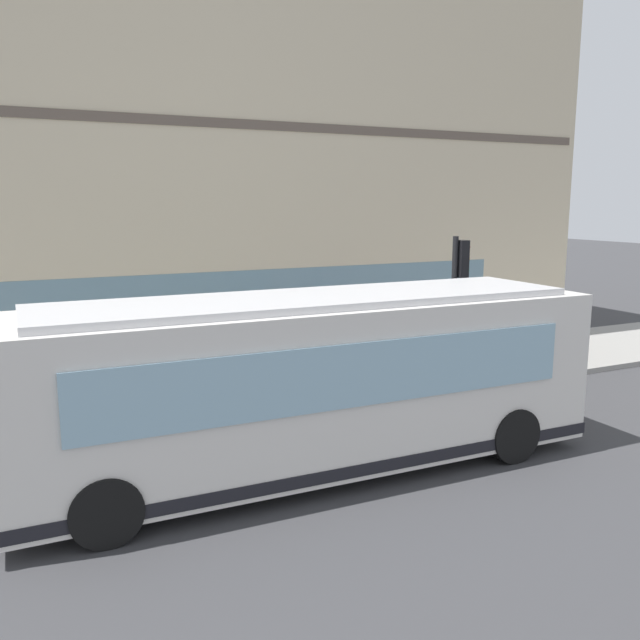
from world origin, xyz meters
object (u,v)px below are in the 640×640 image
object	(u,v)px
traffic_light_near_corner	(458,282)
fire_hydrant	(251,369)
city_bus_nearside	(313,384)
newspaper_vending_box	(327,352)
pedestrian_walking_along_curb	(468,336)
pedestrian_by_light_pole	(367,338)

from	to	relation	value
traffic_light_near_corner	fire_hydrant	world-z (taller)	traffic_light_near_corner
city_bus_nearside	fire_hydrant	size ratio (longest dim) A/B	13.62
fire_hydrant	newspaper_vending_box	distance (m)	2.38
city_bus_nearside	newspaper_vending_box	size ratio (longest dim) A/B	11.20
newspaper_vending_box	pedestrian_walking_along_curb	bearing A→B (deg)	-119.62
city_bus_nearside	pedestrian_by_light_pole	bearing A→B (deg)	-39.00
traffic_light_near_corner	city_bus_nearside	bearing A→B (deg)	119.76
traffic_light_near_corner	newspaper_vending_box	distance (m)	4.06
pedestrian_walking_along_curb	pedestrian_by_light_pole	distance (m)	2.79
fire_hydrant	city_bus_nearside	bearing A→B (deg)	171.46
pedestrian_by_light_pole	newspaper_vending_box	world-z (taller)	pedestrian_by_light_pole
newspaper_vending_box	traffic_light_near_corner	bearing A→B (deg)	-139.60
traffic_light_near_corner	pedestrian_by_light_pole	bearing A→B (deg)	48.91
fire_hydrant	pedestrian_walking_along_curb	distance (m)	5.80
pedestrian_walking_along_curb	pedestrian_by_light_pole	xyz separation A→B (m)	(0.68, 2.70, 0.06)
pedestrian_by_light_pole	newspaper_vending_box	distance (m)	1.41
traffic_light_near_corner	fire_hydrant	xyz separation A→B (m)	(2.19, 4.59, -2.18)
pedestrian_by_light_pole	newspaper_vending_box	size ratio (longest dim) A/B	1.94
city_bus_nearside	traffic_light_near_corner	distance (m)	6.30
pedestrian_by_light_pole	fire_hydrant	bearing A→B (deg)	76.18
traffic_light_near_corner	pedestrian_walking_along_curb	bearing A→B (deg)	-51.82
city_bus_nearside	pedestrian_by_light_pole	distance (m)	5.87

